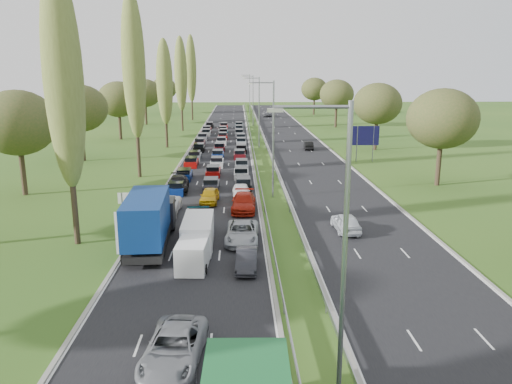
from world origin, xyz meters
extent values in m
plane|color=#2E551A|center=(4.50, 80.00, 0.00)|extent=(260.00, 260.00, 0.00)
cube|color=black|center=(-2.25, 82.50, 0.00)|extent=(10.50, 215.00, 0.04)
cube|color=black|center=(11.25, 82.50, 0.00)|extent=(10.50, 215.00, 0.04)
cube|color=gray|center=(3.35, 82.50, 0.55)|extent=(0.06, 215.00, 0.32)
cube|color=gray|center=(5.65, 82.50, 0.55)|extent=(0.06, 215.00, 0.32)
cylinder|color=gray|center=(4.50, 8.00, 6.00)|extent=(0.18, 0.18, 12.00)
cylinder|color=gray|center=(4.50, 43.00, 6.00)|extent=(0.18, 0.18, 12.00)
cylinder|color=gray|center=(4.50, 78.00, 6.00)|extent=(0.18, 0.18, 12.00)
cylinder|color=gray|center=(4.50, 113.00, 6.00)|extent=(0.18, 0.18, 12.00)
cylinder|color=gray|center=(4.50, 148.00, 6.00)|extent=(0.18, 0.18, 12.00)
cylinder|color=#2D2116|center=(-11.50, 29.00, 3.60)|extent=(0.44, 0.44, 7.20)
ellipsoid|color=olive|center=(-11.50, 29.00, 12.40)|extent=(2.80, 2.80, 16.00)
cylinder|color=#2D2116|center=(-11.50, 54.00, 3.96)|extent=(0.44, 0.44, 7.92)
ellipsoid|color=olive|center=(-11.50, 54.00, 13.64)|extent=(2.80, 2.80, 17.60)
cylinder|color=#2D2116|center=(-11.50, 79.00, 3.24)|extent=(0.44, 0.44, 6.48)
ellipsoid|color=olive|center=(-11.50, 79.00, 11.16)|extent=(2.80, 2.80, 14.40)
cylinder|color=#2D2116|center=(-11.50, 104.00, 3.60)|extent=(0.44, 0.44, 7.20)
ellipsoid|color=olive|center=(-11.50, 104.00, 12.40)|extent=(2.80, 2.80, 16.00)
cylinder|color=#2D2116|center=(-11.50, 129.00, 3.96)|extent=(0.44, 0.44, 7.92)
ellipsoid|color=olive|center=(-11.50, 129.00, 13.64)|extent=(2.80, 2.80, 17.60)
cylinder|color=#2D2116|center=(-22.00, 45.00, 2.42)|extent=(0.56, 0.56, 4.84)
ellipsoid|color=#38471E|center=(-22.00, 45.00, 7.70)|extent=(8.00, 8.00, 6.80)
cylinder|color=#2D2116|center=(-22.00, 66.00, 2.42)|extent=(0.56, 0.56, 4.84)
ellipsoid|color=#38471E|center=(-22.00, 66.00, 7.70)|extent=(8.00, 8.00, 6.80)
cylinder|color=#2D2116|center=(-22.00, 90.00, 2.42)|extent=(0.56, 0.56, 4.84)
ellipsoid|color=#38471E|center=(-22.00, 90.00, 7.70)|extent=(8.00, 8.00, 6.80)
cylinder|color=#2D2116|center=(-22.00, 118.00, 2.42)|extent=(0.56, 0.56, 4.84)
ellipsoid|color=#38471E|center=(-22.00, 118.00, 7.70)|extent=(8.00, 8.00, 6.80)
cylinder|color=#2D2116|center=(-22.00, 150.00, 2.42)|extent=(0.56, 0.56, 4.84)
ellipsoid|color=#38471E|center=(-22.00, 150.00, 7.70)|extent=(8.00, 8.00, 6.80)
cylinder|color=#2D2116|center=(24.00, 48.00, 2.42)|extent=(0.56, 0.56, 4.84)
ellipsoid|color=#38471E|center=(24.00, 48.00, 7.70)|extent=(8.00, 8.00, 6.80)
cylinder|color=#2D2116|center=(24.00, 75.00, 2.42)|extent=(0.56, 0.56, 4.84)
ellipsoid|color=#38471E|center=(24.00, 75.00, 7.70)|extent=(8.00, 8.00, 6.80)
cylinder|color=#2D2116|center=(24.00, 110.00, 2.42)|extent=(0.56, 0.56, 4.84)
ellipsoid|color=#38471E|center=(24.00, 110.00, 7.70)|extent=(8.00, 8.00, 6.80)
cylinder|color=#2D2116|center=(24.00, 145.00, 2.42)|extent=(0.56, 0.56, 4.84)
ellipsoid|color=#38471E|center=(24.00, 145.00, 7.70)|extent=(8.00, 8.00, 6.80)
cube|color=navy|center=(-5.79, 45.11, 0.44)|extent=(1.75, 4.00, 0.80)
cube|color=navy|center=(-5.72, 52.20, 0.44)|extent=(1.75, 4.00, 0.80)
cube|color=#A50C0A|center=(-5.64, 60.80, 0.44)|extent=(1.75, 4.00, 0.80)
cube|color=slate|center=(-5.58, 66.19, 0.44)|extent=(1.75, 4.00, 0.80)
cube|color=black|center=(-5.56, 74.31, 0.44)|extent=(1.75, 4.00, 0.80)
cube|color=#590F14|center=(-5.94, 80.68, 0.44)|extent=(1.75, 4.00, 0.80)
cube|color=slate|center=(-5.93, 88.07, 0.44)|extent=(1.75, 4.00, 0.80)
cube|color=silver|center=(-5.67, 95.29, 0.44)|extent=(1.75, 4.00, 0.80)
cube|color=#A50C0A|center=(-5.92, 101.10, 0.44)|extent=(1.75, 4.00, 0.80)
cube|color=black|center=(-5.77, 109.81, 0.44)|extent=(1.75, 4.00, 0.80)
cube|color=black|center=(-2.16, 46.61, 0.44)|extent=(1.75, 4.00, 0.80)
cube|color=#A50C0A|center=(-2.28, 54.08, 0.44)|extent=(1.75, 4.00, 0.80)
cube|color=silver|center=(-2.07, 60.77, 0.44)|extent=(1.75, 4.00, 0.80)
cube|color=navy|center=(-2.21, 67.30, 0.44)|extent=(1.75, 4.00, 0.80)
cube|color=#590F14|center=(-2.21, 74.69, 0.44)|extent=(1.75, 4.00, 0.80)
cube|color=silver|center=(-2.10, 82.17, 0.44)|extent=(1.75, 4.00, 0.80)
cube|color=#A50C0A|center=(-2.10, 89.44, 0.44)|extent=(1.75, 4.00, 0.80)
cube|color=#053F4C|center=(-2.14, 95.69, 0.44)|extent=(1.75, 4.00, 0.80)
cube|color=silver|center=(-2.38, 100.58, 0.44)|extent=(1.75, 4.00, 0.80)
cube|color=#A50C0A|center=(-2.40, 108.52, 0.44)|extent=(1.75, 4.00, 0.80)
cube|color=black|center=(1.44, 46.88, 0.44)|extent=(1.75, 4.00, 0.80)
cube|color=silver|center=(1.23, 52.90, 0.44)|extent=(1.75, 4.00, 0.80)
cube|color=slate|center=(1.34, 58.66, 0.44)|extent=(1.75, 4.00, 0.80)
cube|color=#590F14|center=(1.09, 67.18, 0.44)|extent=(1.75, 4.00, 0.80)
cube|color=black|center=(1.37, 72.66, 0.44)|extent=(1.75, 4.00, 0.80)
cube|color=#B2B7BC|center=(1.42, 81.27, 0.44)|extent=(1.75, 4.00, 0.80)
cube|color=black|center=(1.37, 87.24, 0.44)|extent=(1.75, 4.00, 0.80)
cube|color=slate|center=(1.08, 94.89, 0.44)|extent=(1.75, 4.00, 0.80)
cube|color=slate|center=(1.09, 102.79, 0.44)|extent=(1.75, 4.00, 0.80)
cube|color=#053F4C|center=(1.09, 109.73, 0.44)|extent=(1.75, 4.00, 0.80)
imported|color=white|center=(-5.94, 36.76, 0.81)|extent=(2.74, 5.75, 1.59)
imported|color=black|center=(-5.76, 46.15, 0.83)|extent=(2.59, 5.68, 1.61)
imported|color=gray|center=(-2.04, 12.47, 0.78)|extent=(2.97, 5.65, 1.52)
imported|color=#043C43|center=(-2.48, 31.20, 0.82)|extent=(2.48, 5.61, 1.60)
imported|color=#B4890C|center=(-2.02, 40.82, 0.75)|extent=(1.99, 4.40, 1.47)
imported|color=black|center=(1.41, 23.41, 0.68)|extent=(1.58, 4.05, 1.31)
imported|color=#A9ADB3|center=(1.15, 28.93, 0.77)|extent=(2.72, 5.49, 1.50)
imported|color=#A11809|center=(1.38, 37.86, 0.82)|extent=(2.47, 5.59, 1.59)
imported|color=white|center=(1.18, 42.28, 0.78)|extent=(1.90, 4.52, 1.53)
imported|color=silver|center=(9.74, 31.26, 0.79)|extent=(1.99, 4.57, 1.53)
imported|color=black|center=(12.79, 75.63, 0.70)|extent=(1.66, 4.18, 1.35)
imported|color=slate|center=(9.35, 139.74, 0.75)|extent=(2.55, 5.30, 1.46)
cube|color=black|center=(-5.74, 28.13, 0.72)|extent=(2.63, 9.86, 0.50)
cube|color=navy|center=(-5.74, 26.93, 2.70)|extent=(2.74, 7.45, 2.96)
cube|color=silver|center=(-5.74, 23.23, 2.70)|extent=(2.67, 0.06, 2.86)
cube|color=black|center=(-5.74, 31.85, 1.57)|extent=(2.67, 2.41, 2.20)
cylinder|color=black|center=(-5.74, 31.86, 0.52)|extent=(2.30, 1.00, 1.00)
cylinder|color=black|center=(-5.74, 24.40, 0.52)|extent=(2.30, 1.00, 1.00)
cube|color=white|center=(-2.13, 24.21, 1.03)|extent=(1.92, 4.80, 1.92)
cube|color=black|center=(-2.13, 26.32, 0.93)|extent=(1.87, 0.77, 1.54)
cylinder|color=black|center=(-2.95, 25.75, 0.35)|extent=(0.24, 0.65, 0.65)
cylinder|color=black|center=(-1.31, 22.67, 0.35)|extent=(0.24, 0.65, 0.65)
cube|color=white|center=(-2.15, 27.83, 1.16)|extent=(2.16, 5.41, 2.16)
cube|color=black|center=(-2.15, 30.21, 1.05)|extent=(2.11, 0.87, 1.73)
cylinder|color=black|center=(-3.07, 29.56, 0.39)|extent=(0.27, 0.74, 0.74)
cylinder|color=black|center=(-1.23, 26.10, 0.39)|extent=(0.27, 0.74, 0.74)
cylinder|color=gray|center=(-9.80, 36.78, 1.05)|extent=(0.16, 0.16, 2.10)
cylinder|color=gray|center=(-9.00, 36.78, 1.05)|extent=(0.16, 0.16, 2.10)
cube|color=silver|center=(-9.40, 36.78, 1.60)|extent=(1.50, 0.11, 1.00)
cylinder|color=gray|center=(18.20, 63.88, 2.60)|extent=(0.16, 0.16, 5.20)
cylinder|color=gray|center=(20.60, 63.88, 2.60)|extent=(0.16, 0.16, 5.20)
cube|color=#171457|center=(19.40, 63.88, 3.80)|extent=(4.00, 0.15, 2.80)
camera|label=1|loc=(0.93, -7.82, 12.89)|focal=35.00mm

